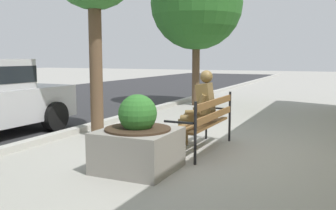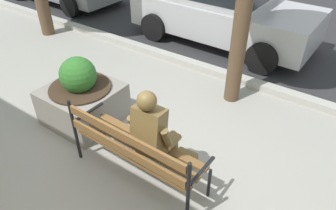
{
  "view_description": "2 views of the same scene",
  "coord_description": "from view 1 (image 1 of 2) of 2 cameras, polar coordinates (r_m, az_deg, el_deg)",
  "views": [
    {
      "loc": [
        -5.8,
        -2.1,
        1.59
      ],
      "look_at": [
        0.17,
        0.64,
        0.75
      ],
      "focal_mm": 39.85,
      "sensor_mm": 36.0,
      "label": 1
    },
    {
      "loc": [
        2.07,
        -2.1,
        3.14
      ],
      "look_at": [
        0.17,
        0.64,
        0.75
      ],
      "focal_mm": 33.77,
      "sensor_mm": 36.0,
      "label": 2
    }
  ],
  "objects": [
    {
      "name": "street_tree_far_corner",
      "position": [
        12.56,
        4.38,
        15.16
      ],
      "size": [
        2.98,
        2.98,
        4.82
      ],
      "color": "brown",
      "rests_on": "ground"
    },
    {
      "name": "bronze_statue_seated",
      "position": [
        6.62,
        4.59,
        -0.75
      ],
      "size": [
        0.62,
        0.79,
        1.37
      ],
      "color": "brown",
      "rests_on": "ground"
    },
    {
      "name": "concrete_planter",
      "position": [
        5.3,
        -4.62,
        -5.67
      ],
      "size": [
        1.04,
        1.04,
        1.08
      ],
      "color": "gray",
      "rests_on": "ground"
    },
    {
      "name": "park_bench",
      "position": [
        6.39,
        5.78,
        -2.18
      ],
      "size": [
        1.81,
        0.57,
        0.95
      ],
      "color": "brown",
      "rests_on": "ground"
    },
    {
      "name": "ground_plane",
      "position": [
        6.37,
        4.63,
        -7.19
      ],
      "size": [
        80.0,
        80.0,
        0.0
      ],
      "primitive_type": "plane",
      "color": "#9E9B93"
    },
    {
      "name": "curb_stone",
      "position": [
        7.81,
        -15.84,
        -4.29
      ],
      "size": [
        60.0,
        0.2,
        0.12
      ],
      "primitive_type": "cube",
      "color": "#B2AFA8",
      "rests_on": "ground"
    }
  ]
}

